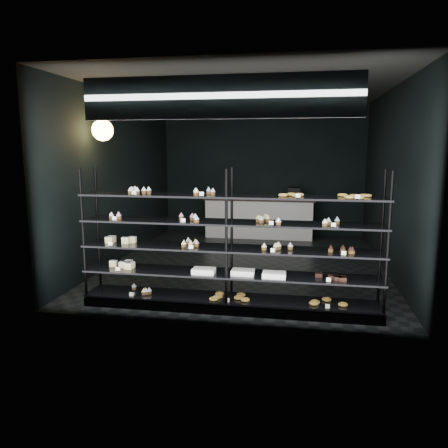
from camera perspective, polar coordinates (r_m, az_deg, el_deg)
name	(u,v)px	position (r m, az deg, el deg)	size (l,w,h in m)	color
room	(248,179)	(8.12, 3.16, 5.88)	(5.01, 6.01, 3.20)	black
display_shelf	(227,264)	(5.88, 0.39, -5.28)	(4.00, 0.50, 1.91)	black
signage	(218,97)	(5.24, -0.76, 16.27)	(3.30, 0.05, 0.50)	#0C1C3F
pendant_lamp	(103,130)	(7.43, -15.58, 11.73)	(0.34, 0.34, 0.90)	black
service_counter	(260,217)	(10.72, 4.68, 0.94)	(2.67, 0.65, 1.23)	silver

